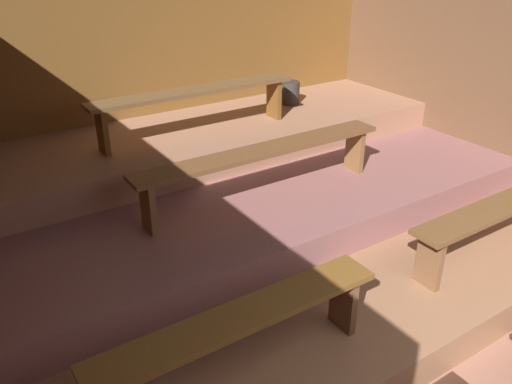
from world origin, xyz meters
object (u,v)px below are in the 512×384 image
bench_lower_right (498,214)px  bench_upper_center (195,98)px  pail_upper (290,93)px  bench_middle_center (264,157)px  bench_lower_left (241,327)px

bench_lower_right → bench_upper_center: (-1.38, 2.49, 0.57)m
pail_upper → bench_middle_center: bearing=-133.5°
bench_lower_left → bench_lower_right: (2.41, 0.00, 0.00)m
pail_upper → bench_upper_center: bearing=-166.9°
bench_lower_right → bench_upper_center: 2.91m
bench_lower_right → bench_upper_center: bearing=119.0°
bench_lower_left → bench_middle_center: bearing=51.9°
bench_lower_right → pail_upper: 2.84m
bench_lower_left → bench_lower_right: bearing=0.0°
bench_lower_right → bench_middle_center: 1.95m
bench_lower_left → bench_upper_center: 2.76m
bench_upper_center → bench_middle_center: bearing=-85.4°
bench_lower_right → bench_middle_center: size_ratio=0.76×
bench_middle_center → bench_lower_left: bearing=-128.1°
bench_lower_left → bench_lower_right: 2.41m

